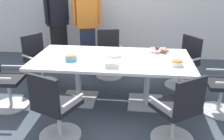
# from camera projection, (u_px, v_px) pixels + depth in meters

# --- Properties ---
(ground_plane) EXTENTS (10.00, 10.00, 0.01)m
(ground_plane) POSITION_uv_depth(u_px,v_px,m) (112.00, 101.00, 4.05)
(ground_plane) COLOR #3D4754
(conference_table) EXTENTS (2.40, 1.20, 0.75)m
(conference_table) POSITION_uv_depth(u_px,v_px,m) (112.00, 66.00, 3.82)
(conference_table) COLOR white
(conference_table) RESTS_ON ground
(office_chair_0) EXTENTS (0.65, 0.65, 0.91)m
(office_chair_0) POSITION_uv_depth(u_px,v_px,m) (109.00, 56.00, 4.93)
(office_chair_0) COLOR silver
(office_chair_0) RESTS_ON ground
(office_chair_1) EXTENTS (0.75, 0.75, 0.91)m
(office_chair_1) POSITION_uv_depth(u_px,v_px,m) (39.00, 62.00, 4.60)
(office_chair_1) COLOR silver
(office_chair_1) RESTS_ON ground
(office_chair_2) EXTENTS (0.58, 0.58, 0.91)m
(office_chair_2) POSITION_uv_depth(u_px,v_px,m) (4.00, 83.00, 3.75)
(office_chair_2) COLOR silver
(office_chair_2) RESTS_ON ground
(office_chair_3) EXTENTS (0.71, 0.71, 0.91)m
(office_chair_3) POSITION_uv_depth(u_px,v_px,m) (55.00, 110.00, 3.00)
(office_chair_3) COLOR silver
(office_chair_3) RESTS_ON ground
(office_chair_4) EXTENTS (0.75, 0.75, 0.91)m
(office_chair_4) POSITION_uv_depth(u_px,v_px,m) (178.00, 113.00, 2.93)
(office_chair_4) COLOR silver
(office_chair_4) RESTS_ON ground
(office_chair_6) EXTENTS (0.76, 0.76, 0.91)m
(office_chair_6) POSITION_uv_depth(u_px,v_px,m) (183.00, 65.00, 4.48)
(office_chair_6) COLOR silver
(office_chair_6) RESTS_ON ground
(person_standing_0) EXTENTS (0.44, 0.53, 1.83)m
(person_standing_0) POSITION_uv_depth(u_px,v_px,m) (58.00, 21.00, 5.45)
(person_standing_0) COLOR black
(person_standing_0) RESTS_ON ground
(person_standing_1) EXTENTS (0.61, 0.34, 1.80)m
(person_standing_1) POSITION_uv_depth(u_px,v_px,m) (87.00, 24.00, 5.29)
(person_standing_1) COLOR #232842
(person_standing_1) RESTS_ON ground
(snack_bowl_pretzels) EXTENTS (0.18, 0.18, 0.09)m
(snack_bowl_pretzels) POSITION_uv_depth(u_px,v_px,m) (177.00, 63.00, 3.45)
(snack_bowl_pretzels) COLOR white
(snack_bowl_pretzels) RESTS_ON conference_table
(snack_bowl_cookies) EXTENTS (0.18, 0.18, 0.10)m
(snack_bowl_cookies) POSITION_uv_depth(u_px,v_px,m) (71.00, 57.00, 3.64)
(snack_bowl_cookies) COLOR #4C9EC6
(snack_bowl_cookies) RESTS_ON conference_table
(donut_platter) EXTENTS (0.33, 0.33, 0.04)m
(donut_platter) POSITION_uv_depth(u_px,v_px,m) (159.00, 50.00, 4.06)
(donut_platter) COLOR white
(donut_platter) RESTS_ON conference_table
(plate_stack) EXTENTS (0.22, 0.22, 0.04)m
(plate_stack) POSITION_uv_depth(u_px,v_px,m) (114.00, 55.00, 3.83)
(plate_stack) COLOR white
(plate_stack) RESTS_ON conference_table
(napkin_pile) EXTENTS (0.18, 0.18, 0.07)m
(napkin_pile) POSITION_uv_depth(u_px,v_px,m) (112.00, 64.00, 3.41)
(napkin_pile) COLOR white
(napkin_pile) RESTS_ON conference_table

